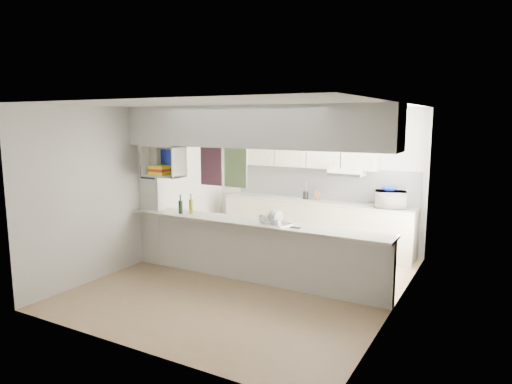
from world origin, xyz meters
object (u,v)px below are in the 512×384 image
Objects in this scene: wine_bottles at (186,206)px; microwave at (391,199)px; dish_rack at (277,218)px; bowl at (389,189)px.

microwave is at bearing 37.42° from wine_bottles.
microwave is 2.34m from dish_rack.
bowl is 0.59× the size of dish_rack.
microwave is at bearing -39.17° from bowl.
dish_rack is at bearing 1.44° from wine_bottles.
dish_rack is 1.38× the size of wine_bottles.
microwave is 0.18m from bowl.
wine_bottles is (-2.73, -2.09, -0.02)m from microwave.
wine_bottles reaches higher than microwave.
bowl is 2.36m from dish_rack.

